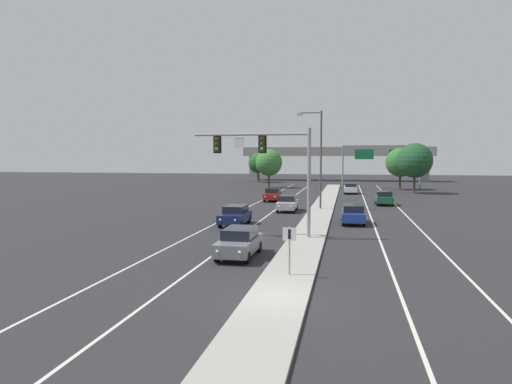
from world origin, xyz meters
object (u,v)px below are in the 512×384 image
object	(u,v)px
tree_far_right_c	(400,162)
street_lamp_median	(319,154)
overhead_signal_mast	(271,158)
car_receding_blue	(353,214)
car_receding_white	(350,188)
tree_far_right_a	(415,161)
median_sign_post	(289,243)
tree_far_left_b	(259,163)
car_oncoming_grey	(239,242)
car_oncoming_navy	(235,215)
car_receding_green	(384,198)
car_oncoming_red	(273,194)
highway_sign_gantry	(381,153)
tree_far_left_c	(269,163)
car_oncoming_silver	(287,203)

from	to	relation	value
tree_far_right_c	street_lamp_median	bearing A→B (deg)	-109.71
overhead_signal_mast	car_receding_blue	size ratio (longest dim) A/B	1.76
street_lamp_median	car_receding_white	bearing A→B (deg)	81.35
tree_far_right_a	overhead_signal_mast	bearing A→B (deg)	-109.45
median_sign_post	tree_far_right_a	world-z (taller)	tree_far_right_a
tree_far_left_b	tree_far_right_c	distance (m)	32.38
median_sign_post	car_oncoming_grey	size ratio (longest dim) A/B	0.49
car_oncoming_navy	car_receding_green	xyz separation A→B (m)	(12.86, 18.62, 0.00)
car_oncoming_navy	car_receding_green	size ratio (longest dim) A/B	1.00
car_oncoming_grey	tree_far_right_c	size ratio (longest dim) A/B	0.65
car_receding_white	car_receding_green	bearing A→B (deg)	-77.04
tree_far_right_c	median_sign_post	bearing A→B (deg)	-100.50
car_receding_blue	tree_far_left_b	size ratio (longest dim) A/B	0.71
car_oncoming_grey	car_oncoming_red	xyz separation A→B (m)	(-3.29, 32.15, 0.00)
car_oncoming_red	car_receding_green	xyz separation A→B (m)	(13.12, -2.14, 0.00)
highway_sign_gantry	tree_far_right_c	distance (m)	4.45
car_receding_green	tree_far_right_c	size ratio (longest dim) A/B	0.65
street_lamp_median	tree_far_left_b	size ratio (longest dim) A/B	1.58
street_lamp_median	car_oncoming_grey	world-z (taller)	street_lamp_median
car_receding_green	car_receding_white	bearing A→B (deg)	102.96
car_oncoming_grey	tree_far_right_c	xyz separation A→B (m)	(14.27, 55.67, 3.71)
highway_sign_gantry	tree_far_left_c	bearing A→B (deg)	-173.20
median_sign_post	street_lamp_median	bearing A→B (deg)	90.87
car_oncoming_grey	highway_sign_gantry	size ratio (longest dim) A/B	0.34
highway_sign_gantry	tree_far_left_c	xyz separation A→B (m)	(-19.27, -2.30, -1.71)
median_sign_post	tree_far_right_a	bearing A→B (deg)	76.69
car_oncoming_navy	tree_far_left_b	distance (m)	62.70
car_oncoming_grey	tree_far_left_b	bearing A→B (deg)	100.03
car_receding_blue	overhead_signal_mast	bearing A→B (deg)	-124.92
highway_sign_gantry	tree_far_left_b	bearing A→B (deg)	149.04
street_lamp_median	tree_far_right_c	world-z (taller)	street_lamp_median
tree_far_right_a	car_receding_white	bearing A→B (deg)	-166.44
car_oncoming_navy	tree_far_right_c	bearing A→B (deg)	68.67
car_oncoming_red	tree_far_left_b	bearing A→B (deg)	103.24
car_oncoming_silver	highway_sign_gantry	bearing A→B (deg)	72.64
car_oncoming_silver	car_oncoming_red	bearing A→B (deg)	106.82
highway_sign_gantry	tree_far_right_a	distance (m)	11.37
car_receding_green	tree_far_right_c	distance (m)	26.30
overhead_signal_mast	car_receding_white	bearing A→B (deg)	82.14
overhead_signal_mast	car_receding_green	size ratio (longest dim) A/B	1.77
car_oncoming_grey	tree_far_right_a	world-z (taller)	tree_far_right_a
highway_sign_gantry	tree_far_right_c	size ratio (longest dim) A/B	1.91
overhead_signal_mast	tree_far_right_c	bearing A→B (deg)	74.68
car_receding_white	highway_sign_gantry	distance (m)	14.77
car_oncoming_silver	highway_sign_gantry	xyz separation A→B (m)	(11.52, 36.86, 5.34)
street_lamp_median	highway_sign_gantry	size ratio (longest dim) A/B	0.75
car_receding_blue	tree_far_right_a	xyz separation A→B (m)	(9.30, 34.04, 4.09)
overhead_signal_mast	car_oncoming_navy	bearing A→B (deg)	125.55
car_oncoming_navy	car_receding_green	world-z (taller)	same
street_lamp_median	highway_sign_gantry	distance (m)	35.99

